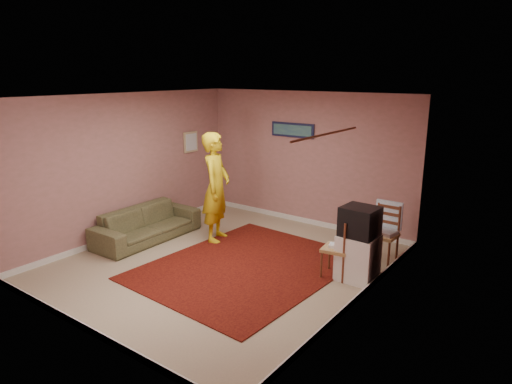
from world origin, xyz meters
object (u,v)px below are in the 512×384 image
Objects in this scene: chair_a at (384,228)px; person at (216,187)px; crt_tv at (360,221)px; tv_cabinet at (358,258)px; sofa at (147,224)px; chair_b at (337,241)px.

chair_a is 2.93m from person.
person is at bearing -177.96° from crt_tv.
person is (-2.73, 0.04, 0.64)m from tv_cabinet.
chair_b is at bearing -80.75° from sofa.
crt_tv is 0.26× the size of sofa.
chair_b is at bearing -108.54° from chair_a.
person is at bearing -162.02° from chair_a.
crt_tv is at bearing -91.78° from chair_a.
chair_a is at bearing 151.82° from chair_b.
person is (-2.78, -0.81, 0.42)m from chair_a.
tv_cabinet is 2.81m from person.
tv_cabinet is 3.82m from sofa.
chair_a is 1.02× the size of chair_b.
chair_b is at bearing -160.59° from crt_tv.
crt_tv is 2.73m from person.
crt_tv reaches higher than chair_b.
crt_tv reaches higher than sofa.
crt_tv is 1.07× the size of chair_b.
chair_a reaches higher than tv_cabinet.
chair_b is (-0.29, -0.09, -0.34)m from crt_tv.
crt_tv reaches higher than tv_cabinet.
sofa is (-3.74, -0.71, -0.60)m from crt_tv.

